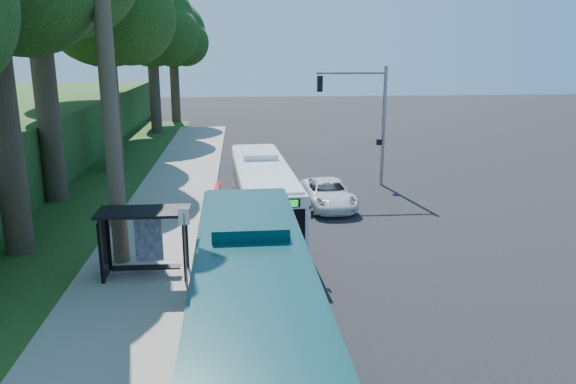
{
  "coord_description": "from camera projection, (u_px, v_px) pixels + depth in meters",
  "views": [
    {
      "loc": [
        -3.56,
        -22.12,
        8.14
      ],
      "look_at": [
        -1.59,
        1.0,
        2.04
      ],
      "focal_mm": 35.0,
      "sensor_mm": 36.0,
      "label": 1
    }
  ],
  "objects": [
    {
      "name": "ground",
      "position": [
        327.0,
        244.0,
        23.68
      ],
      "size": [
        140.0,
        140.0,
        0.0
      ],
      "primitive_type": "plane",
      "color": "black",
      "rests_on": "ground"
    },
    {
      "name": "sidewalk",
      "position": [
        152.0,
        248.0,
        23.06
      ],
      "size": [
        4.5,
        70.0,
        0.12
      ],
      "primitive_type": "cube",
      "color": "gray",
      "rests_on": "ground"
    },
    {
      "name": "red_curb",
      "position": [
        202.0,
        286.0,
        19.39
      ],
      "size": [
        0.25,
        30.0,
        0.13
      ],
      "primitive_type": "cube",
      "color": "maroon",
      "rests_on": "ground"
    },
    {
      "name": "grass_verge",
      "position": [
        49.0,
        216.0,
        27.42
      ],
      "size": [
        8.0,
        70.0,
        0.06
      ],
      "primitive_type": "cube",
      "color": "#234719",
      "rests_on": "ground"
    },
    {
      "name": "bus_shelter",
      "position": [
        138.0,
        229.0,
        19.86
      ],
      "size": [
        3.2,
        1.51,
        2.55
      ],
      "color": "black",
      "rests_on": "ground"
    },
    {
      "name": "stop_sign_pole",
      "position": [
        185.0,
        241.0,
        17.88
      ],
      "size": [
        0.35,
        0.06,
        3.17
      ],
      "color": "gray",
      "rests_on": "ground"
    },
    {
      "name": "traffic_signal_pole",
      "position": [
        367.0,
        111.0,
        32.5
      ],
      "size": [
        4.1,
        0.3,
        7.0
      ],
      "color": "gray",
      "rests_on": "ground"
    },
    {
      "name": "tree_2",
      "position": [
        106.0,
        7.0,
        35.44
      ],
      "size": [
        8.82,
        8.4,
        15.12
      ],
      "color": "#382B1E",
      "rests_on": "ground"
    },
    {
      "name": "tree_4",
      "position": [
        152.0,
        27.0,
        51.09
      ],
      "size": [
        8.4,
        8.0,
        14.14
      ],
      "color": "#382B1E",
      "rests_on": "ground"
    },
    {
      "name": "tree_5",
      "position": [
        173.0,
        37.0,
        59.08
      ],
      "size": [
        7.35,
        7.0,
        12.86
      ],
      "color": "#382B1E",
      "rests_on": "ground"
    },
    {
      "name": "white_bus",
      "position": [
        263.0,
        194.0,
        25.53
      ],
      "size": [
        2.91,
        11.0,
        3.25
      ],
      "rotation": [
        0.0,
        0.0,
        0.05
      ],
      "color": "white",
      "rests_on": "ground"
    },
    {
      "name": "teal_bus",
      "position": [
        253.0,
        318.0,
        13.3
      ],
      "size": [
        2.95,
        12.85,
        3.82
      ],
      "rotation": [
        0.0,
        0.0,
        0.02
      ],
      "color": "#0A3337",
      "rests_on": "ground"
    },
    {
      "name": "pickup",
      "position": [
        328.0,
        194.0,
        29.01
      ],
      "size": [
        2.62,
        5.11,
        1.38
      ],
      "primitive_type": "imported",
      "rotation": [
        0.0,
        0.0,
        0.07
      ],
      "color": "white",
      "rests_on": "ground"
    }
  ]
}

